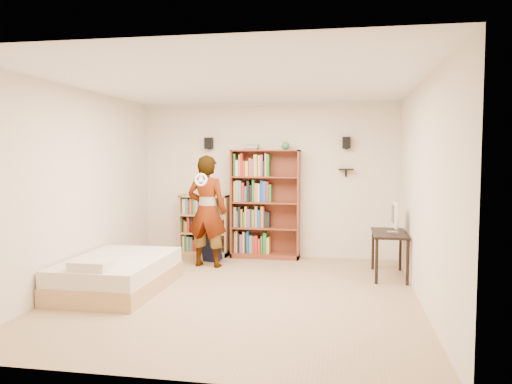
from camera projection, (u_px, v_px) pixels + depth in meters
ground at (239, 294)px, 6.44m from camera, size 4.50×5.00×0.01m
room_shell at (239, 158)px, 6.30m from camera, size 4.52×5.02×2.71m
crown_molding at (239, 85)px, 6.24m from camera, size 4.50×5.00×0.06m
speaker_left at (209, 143)px, 8.82m from camera, size 0.14×0.12×0.20m
speaker_right at (346, 143)px, 8.41m from camera, size 0.14×0.12×0.20m
wall_shelf at (346, 169)px, 8.45m from camera, size 0.25×0.16×0.02m
tall_bookshelf at (265, 204)px, 8.65m from camera, size 1.19×0.35×1.88m
low_bookshelf at (204, 225)px, 8.89m from camera, size 0.86×0.32×1.08m
computer_desk at (389, 255)px, 7.33m from camera, size 0.49×0.97×0.66m
imac at (393, 217)px, 7.26m from camera, size 0.15×0.45×0.44m
daybed at (117, 270)px, 6.61m from camera, size 1.20×1.84×0.54m
person at (207, 211)px, 7.99m from camera, size 0.70×0.50×1.79m
wii_wheel at (201, 180)px, 7.62m from camera, size 0.20×0.08×0.21m
navy_bag at (211, 248)px, 8.44m from camera, size 0.36×0.28×0.43m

